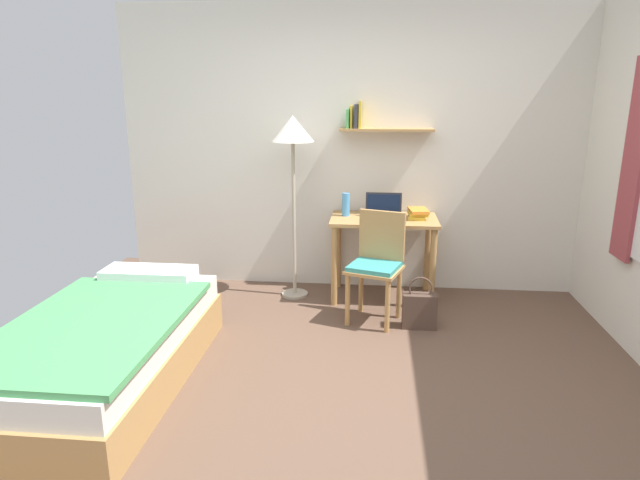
% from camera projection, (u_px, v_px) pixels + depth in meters
% --- Properties ---
extents(ground_plane, '(5.28, 5.28, 0.00)m').
position_uv_depth(ground_plane, '(345.00, 393.00, 3.38)').
color(ground_plane, brown).
extents(wall_back, '(4.40, 0.27, 2.60)m').
position_uv_depth(wall_back, '(359.00, 150.00, 4.98)').
color(wall_back, silver).
rests_on(wall_back, ground_plane).
extents(bed, '(0.99, 1.90, 0.54)m').
position_uv_depth(bed, '(106.00, 349.00, 3.44)').
color(bed, '#B2844C').
rests_on(bed, ground_plane).
extents(desk, '(0.94, 0.57, 0.74)m').
position_uv_depth(desk, '(383.00, 234.00, 4.83)').
color(desk, '#B2844C').
rests_on(desk, ground_plane).
extents(desk_chair, '(0.50, 0.49, 0.89)m').
position_uv_depth(desk_chair, '(377.00, 262.00, 4.37)').
color(desk_chair, '#B2844C').
rests_on(desk_chair, ground_plane).
extents(standing_lamp, '(0.37, 0.37, 1.63)m').
position_uv_depth(standing_lamp, '(293.00, 140.00, 4.66)').
color(standing_lamp, '#B2A893').
rests_on(standing_lamp, ground_plane).
extents(laptop, '(0.33, 0.22, 0.21)m').
position_uv_depth(laptop, '(383.00, 212.00, 4.79)').
color(laptop, black).
rests_on(laptop, desk).
extents(water_bottle, '(0.07, 0.07, 0.21)m').
position_uv_depth(water_bottle, '(346.00, 204.00, 4.85)').
color(water_bottle, '#4C99DB').
rests_on(water_bottle, desk).
extents(book_stack, '(0.18, 0.26, 0.08)m').
position_uv_depth(book_stack, '(418.00, 213.00, 4.76)').
color(book_stack, gold).
rests_on(book_stack, desk).
extents(handbag, '(0.27, 0.12, 0.43)m').
position_uv_depth(handbag, '(419.00, 310.00, 4.30)').
color(handbag, '#4C382D').
rests_on(handbag, ground_plane).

